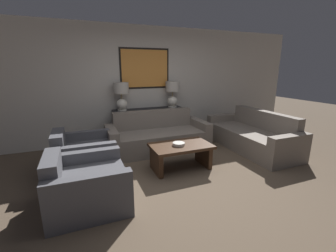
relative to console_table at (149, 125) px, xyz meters
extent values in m
plane|color=brown|center=(0.00, -2.26, -0.39)|extent=(20.00, 20.00, 0.00)
cube|color=beige|center=(0.00, 0.26, 0.93)|extent=(8.36, 0.10, 2.65)
cube|color=black|center=(0.00, 0.20, 1.31)|extent=(1.18, 0.01, 0.92)
cube|color=orange|center=(0.00, 0.19, 1.31)|extent=(1.10, 0.02, 0.84)
cube|color=black|center=(0.00, 0.00, 0.00)|extent=(1.65, 0.35, 0.78)
cylinder|color=silver|center=(-0.61, 0.00, 0.40)|extent=(0.20, 0.20, 0.02)
sphere|color=silver|center=(-0.61, 0.00, 0.54)|extent=(0.24, 0.24, 0.24)
cylinder|color=#8C7A51|center=(-0.61, 0.00, 0.72)|extent=(0.02, 0.02, 0.12)
cylinder|color=#B2ADA3|center=(-0.61, 0.00, 0.90)|extent=(0.33, 0.33, 0.24)
cylinder|color=silver|center=(0.61, 0.00, 0.40)|extent=(0.20, 0.20, 0.02)
sphere|color=silver|center=(0.61, 0.00, 0.54)|extent=(0.24, 0.24, 0.24)
cylinder|color=#8C7A51|center=(0.61, 0.00, 0.72)|extent=(0.02, 0.02, 0.12)
cylinder|color=#B2ADA3|center=(0.61, 0.00, 0.90)|extent=(0.33, 0.33, 0.24)
cube|color=slate|center=(0.00, -0.79, -0.19)|extent=(1.77, 0.71, 0.41)
cube|color=slate|center=(0.00, -0.34, 0.01)|extent=(1.77, 0.18, 0.81)
cube|color=slate|center=(-0.97, -0.70, -0.10)|extent=(0.18, 0.89, 0.58)
cube|color=slate|center=(0.97, -0.70, -0.10)|extent=(0.18, 0.89, 0.58)
cube|color=slate|center=(1.78, -1.36, -0.19)|extent=(0.71, 1.77, 0.41)
cube|color=slate|center=(2.23, -1.36, 0.01)|extent=(0.18, 1.77, 0.81)
cube|color=slate|center=(1.87, -0.38, -0.10)|extent=(0.89, 0.18, 0.58)
cube|color=slate|center=(1.87, -2.33, -0.10)|extent=(0.89, 0.18, 0.58)
cube|color=#3D2616|center=(0.05, -1.71, 0.02)|extent=(1.03, 0.63, 0.05)
cube|color=#3D2616|center=(-0.40, -1.71, -0.20)|extent=(0.07, 0.50, 0.39)
cube|color=#3D2616|center=(0.50, -1.71, -0.20)|extent=(0.07, 0.50, 0.39)
cylinder|color=beige|center=(0.00, -1.73, 0.07)|extent=(0.21, 0.21, 0.05)
cube|color=#4C4C51|center=(-1.40, -1.17, -0.18)|extent=(0.77, 0.67, 0.43)
cube|color=#4C4C51|center=(-1.87, -1.17, -0.03)|extent=(0.18, 0.67, 0.72)
cube|color=#4C4C51|center=(-1.49, -1.58, -0.10)|extent=(0.95, 0.14, 0.59)
cube|color=#4C4C51|center=(-1.49, -0.77, -0.10)|extent=(0.95, 0.14, 0.59)
cube|color=#4C4C51|center=(-1.40, -2.25, -0.18)|extent=(0.77, 0.67, 0.43)
cube|color=#4C4C51|center=(-1.87, -2.25, -0.03)|extent=(0.18, 0.67, 0.72)
cube|color=#4C4C51|center=(-1.49, -2.66, -0.10)|extent=(0.95, 0.14, 0.59)
cube|color=#4C4C51|center=(-1.49, -1.85, -0.10)|extent=(0.95, 0.14, 0.59)
camera|label=1|loc=(-1.51, -5.01, 1.32)|focal=24.00mm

